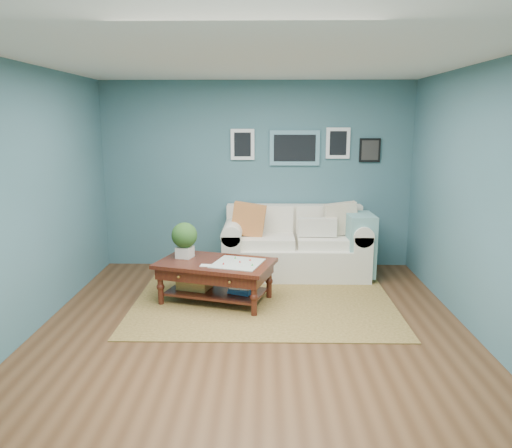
{
  "coord_description": "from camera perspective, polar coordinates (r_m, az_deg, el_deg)",
  "views": [
    {
      "loc": [
        0.12,
        -4.78,
        2.15
      ],
      "look_at": [
        0.02,
        1.0,
        0.94
      ],
      "focal_mm": 35.0,
      "sensor_mm": 36.0,
      "label": 1
    }
  ],
  "objects": [
    {
      "name": "room_shell",
      "position": [
        4.9,
        -0.21,
        2.57
      ],
      "size": [
        5.0,
        5.02,
        2.7
      ],
      "color": "brown",
      "rests_on": "ground"
    },
    {
      "name": "loveseat",
      "position": [
        7.04,
        5.21,
        -2.37
      ],
      "size": [
        2.05,
        0.93,
        1.05
      ],
      "color": "#EDE5CA",
      "rests_on": "ground"
    },
    {
      "name": "coffee_table",
      "position": [
        6.0,
        -5.25,
        -5.0
      ],
      "size": [
        1.5,
        1.13,
        0.93
      ],
      "rotation": [
        0.0,
        0.0,
        -0.29
      ],
      "color": "#380E0E",
      "rests_on": "ground"
    },
    {
      "name": "area_rug",
      "position": [
        6.16,
        0.9,
        -8.53
      ],
      "size": [
        3.08,
        2.46,
        0.01
      ],
      "primitive_type": "cube",
      "color": "brown",
      "rests_on": "ground"
    }
  ]
}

